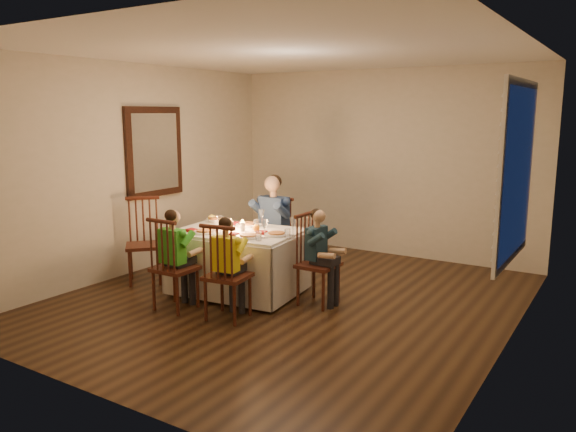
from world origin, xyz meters
The scene contains 26 objects.
ground centered at (0.00, 0.00, 0.00)m, with size 5.00×5.00×0.00m, color black.
wall_left centered at (-2.25, 0.00, 1.30)m, with size 0.02×5.00×2.60m, color beige.
wall_right centered at (2.25, 0.00, 1.30)m, with size 0.02×5.00×2.60m, color beige.
wall_back centered at (0.00, 2.50, 1.30)m, with size 4.50×0.02×2.60m, color beige.
ceiling centered at (0.00, 0.00, 2.60)m, with size 5.00×5.00×0.00m, color white.
dining_table centered at (-0.62, -0.07, 0.51)m, with size 1.46×1.13×0.68m.
chair_adult centered at (-0.66, 0.70, 0.00)m, with size 0.40×0.38×0.97m, color #38150F, non-canonical shape.
chair_near_left centered at (-0.83, -0.84, 0.00)m, with size 0.40×0.38×0.97m, color #38150F, non-canonical shape.
chair_near_right centered at (-0.21, -0.78, 0.00)m, with size 0.40×0.38×0.97m, color #38150F, non-canonical shape.
chair_end centered at (0.34, 0.06, 0.00)m, with size 0.40×0.38×0.97m, color #38150F, non-canonical shape.
chair_extra centered at (-1.79, -0.35, 0.00)m, with size 0.42×0.40×1.01m, color #38150F, non-canonical shape.
adult centered at (-0.66, 0.70, 0.00)m, with size 0.46×0.42×1.25m, color navy, non-canonical shape.
child_green centered at (-0.83, -0.84, 0.00)m, with size 0.34×0.31×1.04m, color green, non-canonical shape.
child_yellow centered at (-0.21, -0.78, 0.00)m, with size 0.32×0.30×1.02m, color yellow, non-canonical shape.
child_teal centered at (0.34, 0.06, 0.00)m, with size 0.33×0.30×1.02m, color #1A3343, non-canonical shape.
setting_adult centered at (-0.69, 0.21, 0.72)m, with size 0.26×0.26×0.02m, color silver.
setting_green centered at (-0.84, -0.36, 0.72)m, with size 0.26×0.26×0.02m, color silver.
setting_yellow centered at (-0.31, -0.29, 0.72)m, with size 0.26×0.26×0.02m, color silver.
setting_teal centered at (-0.11, -0.05, 0.72)m, with size 0.26×0.26×0.02m, color silver.
candle_left centered at (-0.70, -0.08, 0.76)m, with size 0.06×0.06×0.10m, color white.
candle_right centered at (-0.55, -0.06, 0.76)m, with size 0.06×0.06×0.10m, color white.
squash centered at (-1.17, 0.16, 0.76)m, with size 0.09×0.09×0.09m, color #FFF343.
orange_fruit centered at (-0.41, 0.00, 0.75)m, with size 0.08×0.08×0.08m, color #FF9E15.
serving_bowl centered at (-1.13, 0.17, 0.74)m, with size 0.19×0.19×0.05m, color silver.
wall_mirror centered at (-2.22, 0.30, 1.50)m, with size 0.06×0.95×1.15m.
window_blinds centered at (2.21, 0.10, 1.50)m, with size 0.07×1.34×1.54m.
Camera 1 is at (3.09, -4.92, 1.99)m, focal length 35.00 mm.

